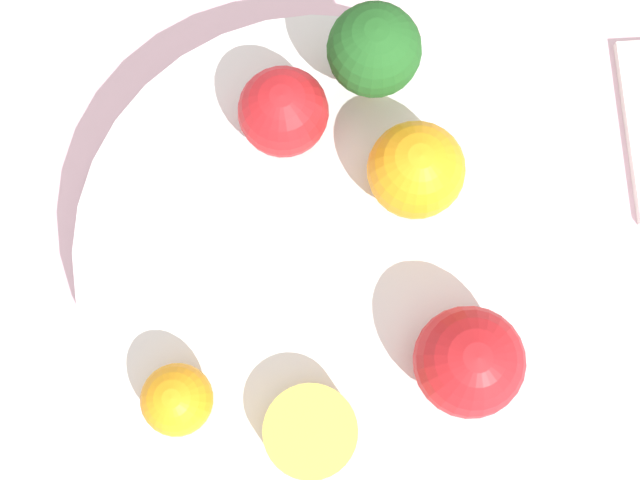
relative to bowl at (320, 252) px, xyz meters
The scene contains 9 objects.
ground_plane 0.04m from the bowl, ahead, with size 6.00×6.00×0.00m, color gray.
table_surface 0.03m from the bowl, ahead, with size 1.20×1.20×0.02m.
bowl is the anchor object (origin of this frame).
broccoli 0.11m from the bowl, 93.90° to the left, with size 0.05×0.05×0.06m.
apple_red 0.08m from the bowl, 126.71° to the left, with size 0.05×0.05×0.05m.
apple_green 0.11m from the bowl, 21.13° to the right, with size 0.05×0.05×0.05m.
orange_front 0.11m from the bowl, 110.29° to the right, with size 0.04×0.04×0.04m.
orange_back 0.07m from the bowl, 54.62° to the left, with size 0.05×0.05×0.05m.
small_cup 0.10m from the bowl, 72.39° to the right, with size 0.05×0.05×0.02m.
Camera 1 is at (0.03, -0.09, 0.52)m, focal length 50.00 mm.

